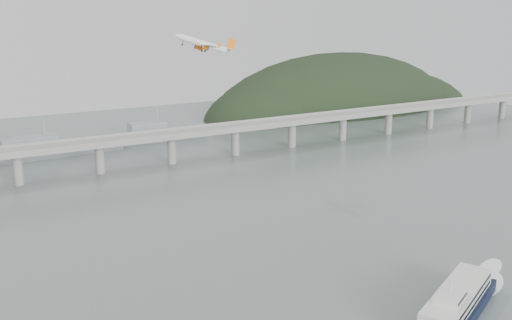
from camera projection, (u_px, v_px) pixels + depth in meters
ground at (328, 277)px, 236.68m from camera, size 900.00×900.00×0.00m
bridge at (142, 142)px, 397.90m from camera, size 800.00×22.00×23.90m
headland at (347, 124)px, 659.99m from camera, size 365.00×155.00×156.00m
ferry at (456, 304)px, 204.56m from camera, size 87.76×47.20×17.72m
airliner at (205, 45)px, 296.71m from camera, size 33.19×30.13×12.20m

